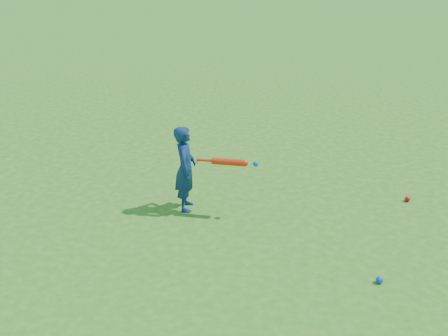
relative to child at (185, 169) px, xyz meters
name	(u,v)px	position (x,y,z in m)	size (l,w,h in m)	color
ground	(163,203)	(-0.34, 0.09, -0.56)	(80.00, 80.00, 0.00)	#2C6618
child	(185,169)	(0.00, 0.00, 0.00)	(0.41, 0.27, 1.13)	#10274E
ground_ball_red	(407,199)	(2.90, 0.65, -0.53)	(0.07, 0.07, 0.07)	red
ground_ball_blue	(379,280)	(2.30, -1.27, -0.53)	(0.08, 0.08, 0.08)	blue
bat_swing	(231,162)	(0.60, -0.07, 0.16)	(0.77, 0.10, 0.09)	red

